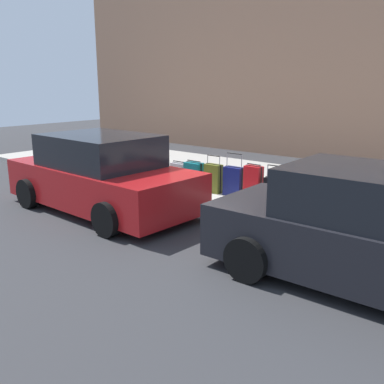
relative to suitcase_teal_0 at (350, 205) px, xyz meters
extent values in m
plane|color=#333335|center=(3.49, 0.83, -0.40)|extent=(40.00, 40.00, 0.00)
cube|color=#ADA89E|center=(3.49, -1.67, -0.33)|extent=(18.00, 5.00, 0.14)
cube|color=#0F606B|center=(0.00, 0.00, 0.00)|extent=(0.38, 0.21, 0.51)
cube|color=black|center=(0.00, 0.00, 0.00)|extent=(0.38, 0.06, 0.52)
cylinder|color=gray|center=(-0.15, 0.01, 0.27)|extent=(0.02, 0.02, 0.04)
cylinder|color=gray|center=(0.15, -0.01, 0.27)|extent=(0.02, 0.02, 0.04)
cylinder|color=black|center=(0.00, 0.00, 0.29)|extent=(0.31, 0.05, 0.02)
cylinder|color=black|center=(-0.16, 0.01, -0.23)|extent=(0.05, 0.02, 0.04)
cylinder|color=black|center=(0.16, -0.01, -0.23)|extent=(0.05, 0.02, 0.04)
cube|color=#9EA0A8|center=(0.54, 0.08, 0.01)|extent=(0.50, 0.26, 0.53)
cube|color=black|center=(0.54, 0.08, 0.01)|extent=(0.50, 0.07, 0.54)
cylinder|color=gray|center=(0.32, 0.07, 0.43)|extent=(0.02, 0.02, 0.30)
cylinder|color=gray|center=(0.76, 0.09, 0.43)|extent=(0.02, 0.02, 0.30)
cylinder|color=black|center=(0.54, 0.08, 0.57)|extent=(0.43, 0.04, 0.02)
cylinder|color=black|center=(0.32, 0.07, -0.23)|extent=(0.04, 0.02, 0.04)
cylinder|color=black|center=(0.76, 0.09, -0.23)|extent=(0.04, 0.02, 0.04)
cube|color=maroon|center=(1.09, 0.16, 0.05)|extent=(0.40, 0.24, 0.61)
cube|color=black|center=(1.09, 0.16, 0.05)|extent=(0.40, 0.07, 0.62)
cylinder|color=gray|center=(0.93, 0.14, 0.50)|extent=(0.02, 0.02, 0.30)
cylinder|color=gray|center=(1.25, 0.17, 0.50)|extent=(0.02, 0.02, 0.30)
cylinder|color=black|center=(1.09, 0.16, 0.65)|extent=(0.33, 0.05, 0.02)
cylinder|color=black|center=(0.92, 0.14, -0.23)|extent=(0.05, 0.02, 0.04)
cylinder|color=black|center=(1.26, 0.17, -0.23)|extent=(0.05, 0.02, 0.04)
cube|color=black|center=(1.60, 0.03, 0.03)|extent=(0.43, 0.27, 0.57)
cube|color=black|center=(1.60, 0.03, 0.03)|extent=(0.43, 0.07, 0.58)
cylinder|color=gray|center=(1.42, 0.02, 0.44)|extent=(0.02, 0.02, 0.26)
cylinder|color=gray|center=(1.78, 0.04, 0.44)|extent=(0.02, 0.02, 0.26)
cylinder|color=black|center=(1.60, 0.03, 0.57)|extent=(0.36, 0.05, 0.02)
cylinder|color=black|center=(1.42, 0.02, -0.23)|extent=(0.05, 0.02, 0.04)
cylinder|color=black|center=(1.79, 0.04, -0.23)|extent=(0.05, 0.02, 0.04)
cube|color=red|center=(2.12, 0.05, 0.12)|extent=(0.40, 0.23, 0.76)
cube|color=black|center=(2.12, 0.05, 0.12)|extent=(0.41, 0.05, 0.78)
cylinder|color=gray|center=(1.95, 0.06, 0.53)|extent=(0.02, 0.02, 0.04)
cylinder|color=gray|center=(2.29, 0.05, 0.53)|extent=(0.02, 0.02, 0.04)
cylinder|color=black|center=(2.12, 0.05, 0.55)|extent=(0.34, 0.04, 0.02)
cylinder|color=black|center=(1.95, 0.06, -0.23)|extent=(0.04, 0.02, 0.04)
cylinder|color=black|center=(2.29, 0.05, -0.23)|extent=(0.04, 0.02, 0.04)
cube|color=navy|center=(2.66, 0.02, 0.08)|extent=(0.46, 0.23, 0.67)
cube|color=black|center=(2.66, 0.02, 0.08)|extent=(0.47, 0.04, 0.68)
cylinder|color=gray|center=(2.46, 0.02, 0.57)|extent=(0.02, 0.02, 0.31)
cylinder|color=gray|center=(2.86, 0.02, 0.57)|extent=(0.02, 0.02, 0.31)
cylinder|color=black|center=(2.66, 0.02, 0.72)|extent=(0.40, 0.03, 0.02)
cylinder|color=black|center=(2.45, 0.02, -0.23)|extent=(0.04, 0.02, 0.04)
cylinder|color=black|center=(2.86, 0.02, -0.23)|extent=(0.04, 0.02, 0.04)
cube|color=#59601E|center=(3.20, 0.07, 0.08)|extent=(0.41, 0.22, 0.67)
cube|color=black|center=(3.20, 0.07, 0.08)|extent=(0.42, 0.04, 0.69)
cylinder|color=gray|center=(3.03, 0.07, 0.52)|extent=(0.02, 0.02, 0.20)
cylinder|color=gray|center=(3.38, 0.07, 0.52)|extent=(0.02, 0.02, 0.20)
cylinder|color=black|center=(3.20, 0.07, 0.62)|extent=(0.35, 0.03, 0.02)
cylinder|color=black|center=(3.02, 0.07, -0.23)|extent=(0.04, 0.02, 0.04)
cylinder|color=black|center=(3.38, 0.07, -0.23)|extent=(0.04, 0.02, 0.04)
cube|color=#0F606B|center=(3.74, 0.13, 0.07)|extent=(0.47, 0.27, 0.66)
cube|color=black|center=(3.74, 0.13, 0.07)|extent=(0.47, 0.07, 0.67)
cylinder|color=gray|center=(3.55, 0.14, 0.42)|extent=(0.02, 0.02, 0.04)
cylinder|color=gray|center=(3.94, 0.12, 0.42)|extent=(0.02, 0.02, 0.04)
cylinder|color=black|center=(3.74, 0.13, 0.44)|extent=(0.40, 0.04, 0.02)
cylinder|color=black|center=(3.54, 0.14, -0.23)|extent=(0.04, 0.02, 0.04)
cylinder|color=black|center=(3.95, 0.12, -0.23)|extent=(0.04, 0.02, 0.04)
cube|color=#9EA0A8|center=(4.29, 0.05, 0.03)|extent=(0.43, 0.20, 0.57)
cube|color=black|center=(4.29, 0.05, 0.03)|extent=(0.43, 0.04, 0.58)
cylinder|color=gray|center=(4.11, 0.06, 0.33)|extent=(0.02, 0.02, 0.04)
cylinder|color=gray|center=(4.47, 0.05, 0.33)|extent=(0.02, 0.02, 0.04)
cylinder|color=black|center=(4.29, 0.05, 0.35)|extent=(0.36, 0.03, 0.02)
cylinder|color=black|center=(4.11, 0.06, -0.23)|extent=(0.04, 0.02, 0.04)
cylinder|color=black|center=(4.48, 0.05, -0.23)|extent=(0.04, 0.02, 0.04)
cylinder|color=red|center=(5.12, 0.08, 0.03)|extent=(0.20, 0.20, 0.56)
sphere|color=red|center=(5.12, 0.08, 0.36)|extent=(0.21, 0.21, 0.21)
cylinder|color=red|center=(5.27, 0.08, 0.05)|extent=(0.09, 0.10, 0.09)
cylinder|color=red|center=(4.97, 0.08, 0.05)|extent=(0.09, 0.10, 0.09)
cylinder|color=brown|center=(5.66, 0.23, 0.20)|extent=(0.12, 0.12, 0.91)
cube|color=black|center=(-1.11, 2.38, 0.17)|extent=(4.31, 1.83, 0.78)
cube|color=black|center=(-1.11, 2.38, 0.88)|extent=(2.25, 1.66, 0.64)
cylinder|color=black|center=(0.21, 3.29, -0.08)|extent=(0.64, 0.23, 0.64)
cylinder|color=black|center=(0.23, 1.50, -0.08)|extent=(0.64, 0.23, 0.64)
cube|color=#AD1619|center=(4.42, 2.38, 0.18)|extent=(4.52, 2.03, 0.80)
cube|color=black|center=(4.42, 2.38, 0.90)|extent=(2.37, 1.81, 0.65)
cylinder|color=black|center=(5.83, 3.29, -0.08)|extent=(0.65, 0.24, 0.64)
cylinder|color=black|center=(5.77, 1.38, -0.08)|extent=(0.65, 0.24, 0.64)
cylinder|color=black|center=(3.07, 3.38, -0.08)|extent=(0.65, 0.24, 0.64)
cylinder|color=black|center=(3.01, 1.47, -0.08)|extent=(0.65, 0.24, 0.64)
camera|label=1|loc=(-2.67, 7.94, 2.26)|focal=40.00mm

